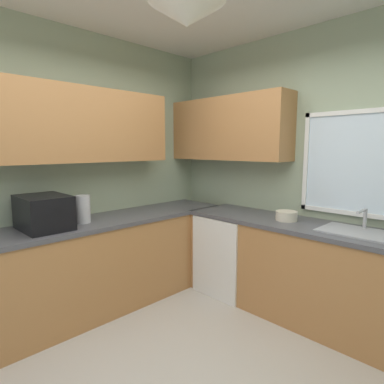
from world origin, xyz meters
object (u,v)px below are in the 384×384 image
dishwasher (231,253)px  sink_assembly (358,232)px  bowl (286,216)px  kettle (83,209)px  microwave (44,212)px

dishwasher → sink_assembly: sink_assembly is taller
dishwasher → bowl: (0.64, 0.03, 0.52)m
bowl → sink_assembly: bearing=0.6°
bowl → dishwasher: bearing=-177.3°
kettle → microwave: bearing=-93.3°
dishwasher → sink_assembly: size_ratio=1.49×
microwave → kettle: bearing=86.7°
kettle → sink_assembly: (1.92, 1.43, -0.12)m
dishwasher → microwave: size_ratio=1.78×
microwave → kettle: (0.02, 0.35, -0.02)m
microwave → bowl: (1.30, 1.77, -0.10)m
kettle → sink_assembly: size_ratio=0.45×
microwave → sink_assembly: size_ratio=0.84×
microwave → bowl: bearing=53.7°
microwave → sink_assembly: bearing=42.4°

